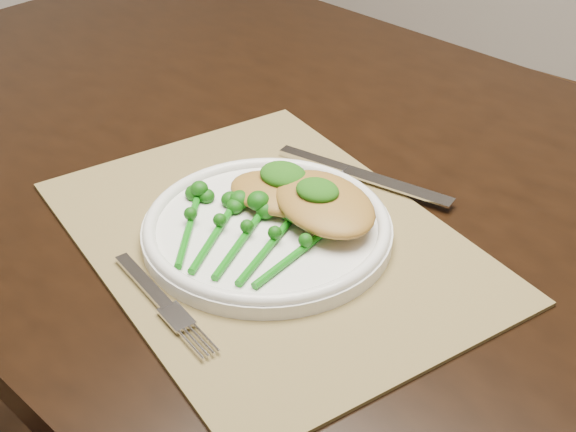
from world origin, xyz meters
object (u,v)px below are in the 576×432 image
Objects in this scene: placemat at (268,239)px; chicken_fillet_left at (278,193)px; dining_table at (318,388)px; dinner_plate at (267,228)px; broccolini_bundle at (240,243)px.

chicken_fillet_left is at bearing 134.71° from placemat.
placemat reaches higher than dining_table.
dinner_plate is at bearing -72.47° from chicken_fillet_left.
dining_table is 0.40m from placemat.
placemat is 4.22× the size of chicken_fillet_left.
dinner_plate is (-0.00, -0.00, 0.01)m from placemat.
dining_table is 6.25× the size of dinner_plate.
chicken_fillet_left reaches higher than dinner_plate.
dinner_plate is 1.39× the size of broccolini_bundle.
placemat is 2.51× the size of broccolini_bundle.
dining_table is at bearing 121.13° from placemat.
broccolini_bundle reaches higher than dinner_plate.
broccolini_bundle is at bearing -74.71° from dining_table.
dining_table is at bearing 101.90° from dinner_plate.
broccolini_bundle reaches higher than dining_table.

